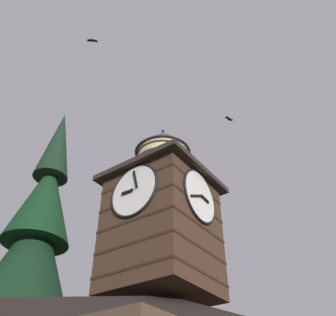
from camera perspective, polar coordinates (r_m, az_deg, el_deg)
The scene contains 4 objects.
clock_tower at distance 16.35m, azimuth -0.91°, elevation -8.75°, with size 4.54×4.54×8.66m.
pine_tree_behind at distance 18.88m, azimuth -21.46°, elevation -18.43°, with size 6.14×6.14×18.65m.
flying_bird_high at distance 25.18m, azimuth 9.45°, elevation 6.00°, with size 0.63×0.34×0.13m.
flying_bird_low at distance 22.09m, azimuth -11.62°, elevation 17.38°, with size 0.49×0.52×0.11m.
Camera 1 is at (12.99, 7.98, 2.20)m, focal length 39.37 mm.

